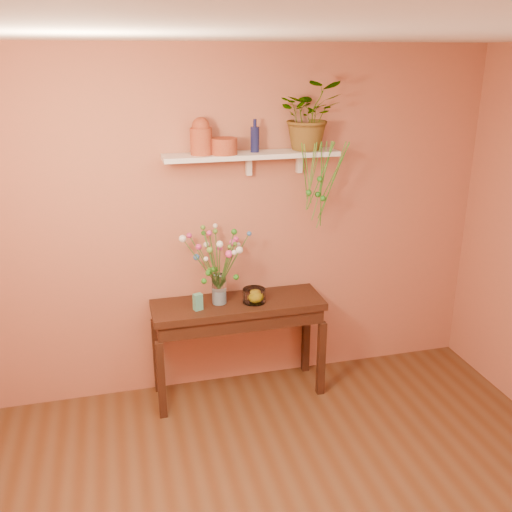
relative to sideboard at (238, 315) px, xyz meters
name	(u,v)px	position (x,y,z in m)	size (l,w,h in m)	color
room	(340,345)	(0.09, -1.77, 0.66)	(4.04, 4.04, 2.70)	brown
sideboard	(238,315)	(0.00, 0.00, 0.00)	(1.33, 0.43, 0.81)	#371C11
wall_shelf	(253,155)	(0.15, 0.11, 1.23)	(1.30, 0.24, 0.19)	white
terracotta_jug	(201,137)	(-0.23, 0.11, 1.37)	(0.18, 0.18, 0.26)	#9A4C2C
terracotta_pot	(224,146)	(-0.07, 0.08, 1.31)	(0.19, 0.19, 0.12)	#9A4C2C
blue_bottle	(255,139)	(0.17, 0.12, 1.35)	(0.07, 0.07, 0.24)	#151846
spider_plant	(310,115)	(0.59, 0.13, 1.50)	(0.46, 0.40, 0.51)	#27741C
plant_fronds	(319,184)	(0.63, -0.02, 1.02)	(0.36, 0.23, 0.69)	#27741C
glass_vase	(219,291)	(-0.14, 0.01, 0.22)	(0.11, 0.11, 0.23)	white
bouquet	(217,252)	(-0.16, -0.01, 0.54)	(0.54, 0.43, 0.49)	#386B28
glass_bowl	(254,296)	(0.12, -0.03, 0.17)	(0.18, 0.18, 0.11)	white
lemon	(255,297)	(0.13, -0.04, 0.17)	(0.09, 0.09, 0.09)	yellow
carton	(198,302)	(-0.32, -0.07, 0.18)	(0.06, 0.05, 0.13)	teal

